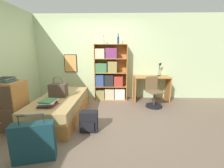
{
  "coord_description": "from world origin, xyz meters",
  "views": [
    {
      "loc": [
        0.5,
        -3.21,
        1.5
      ],
      "look_at": [
        0.41,
        0.19,
        0.75
      ],
      "focal_mm": 24.0,
      "sensor_mm": 36.0,
      "label": 1
    }
  ],
  "objects_px": {
    "desk": "(151,84)",
    "magazine_pile_on_dresser": "(5,80)",
    "desk_chair": "(153,97)",
    "handbag": "(58,90)",
    "dresser": "(9,106)",
    "bottle_green": "(103,41)",
    "suitcase": "(34,142)",
    "backpack": "(89,121)",
    "desk_lamp": "(160,66)",
    "bookcase": "(109,76)",
    "bottle_brown": "(118,40)",
    "bed": "(61,107)",
    "book_stack_on_bed": "(48,103)"
  },
  "relations": [
    {
      "from": "bookcase",
      "to": "bottle_brown",
      "type": "relative_size",
      "value": 5.73
    },
    {
      "from": "book_stack_on_bed",
      "to": "magazine_pile_on_dresser",
      "type": "height_order",
      "value": "magazine_pile_on_dresser"
    },
    {
      "from": "bed",
      "to": "handbag",
      "type": "height_order",
      "value": "handbag"
    },
    {
      "from": "dresser",
      "to": "magazine_pile_on_dresser",
      "type": "bearing_deg",
      "value": 134.43
    },
    {
      "from": "handbag",
      "to": "desk_lamp",
      "type": "relative_size",
      "value": 1.06
    },
    {
      "from": "bed",
      "to": "desk",
      "type": "relative_size",
      "value": 1.84
    },
    {
      "from": "suitcase",
      "to": "backpack",
      "type": "bearing_deg",
      "value": 52.27
    },
    {
      "from": "bed",
      "to": "bottle_brown",
      "type": "height_order",
      "value": "bottle_brown"
    },
    {
      "from": "backpack",
      "to": "desk_chair",
      "type": "bearing_deg",
      "value": 41.04
    },
    {
      "from": "dresser",
      "to": "bookcase",
      "type": "bearing_deg",
      "value": 45.87
    },
    {
      "from": "book_stack_on_bed",
      "to": "magazine_pile_on_dresser",
      "type": "xyz_separation_m",
      "value": [
        -0.79,
        0.03,
        0.44
      ]
    },
    {
      "from": "suitcase",
      "to": "dresser",
      "type": "bearing_deg",
      "value": 137.47
    },
    {
      "from": "desk_chair",
      "to": "handbag",
      "type": "bearing_deg",
      "value": -163.54
    },
    {
      "from": "bottle_green",
      "to": "desk",
      "type": "bearing_deg",
      "value": -3.69
    },
    {
      "from": "desk_chair",
      "to": "backpack",
      "type": "bearing_deg",
      "value": -138.96
    },
    {
      "from": "desk",
      "to": "magazine_pile_on_dresser",
      "type": "bearing_deg",
      "value": -150.24
    },
    {
      "from": "handbag",
      "to": "bottle_green",
      "type": "distance_m",
      "value": 1.98
    },
    {
      "from": "bottle_green",
      "to": "bottle_brown",
      "type": "xyz_separation_m",
      "value": [
        0.44,
        -0.05,
        0.02
      ]
    },
    {
      "from": "bookcase",
      "to": "bottle_brown",
      "type": "bearing_deg",
      "value": -9.02
    },
    {
      "from": "bed",
      "to": "bookcase",
      "type": "distance_m",
      "value": 1.78
    },
    {
      "from": "dresser",
      "to": "desk_lamp",
      "type": "distance_m",
      "value": 3.95
    },
    {
      "from": "handbag",
      "to": "desk",
      "type": "relative_size",
      "value": 0.44
    },
    {
      "from": "bed",
      "to": "bottle_green",
      "type": "height_order",
      "value": "bottle_green"
    },
    {
      "from": "bottle_green",
      "to": "backpack",
      "type": "xyz_separation_m",
      "value": [
        -0.13,
        -1.96,
        -1.6
      ]
    },
    {
      "from": "suitcase",
      "to": "backpack",
      "type": "height_order",
      "value": "suitcase"
    },
    {
      "from": "dresser",
      "to": "bookcase",
      "type": "xyz_separation_m",
      "value": [
        1.85,
        1.9,
        0.28
      ]
    },
    {
      "from": "dresser",
      "to": "bottle_brown",
      "type": "bearing_deg",
      "value": 41.26
    },
    {
      "from": "book_stack_on_bed",
      "to": "bed",
      "type": "bearing_deg",
      "value": 87.91
    },
    {
      "from": "dresser",
      "to": "bottle_brown",
      "type": "height_order",
      "value": "bottle_brown"
    },
    {
      "from": "dresser",
      "to": "desk_chair",
      "type": "distance_m",
      "value": 3.35
    },
    {
      "from": "bed",
      "to": "dresser",
      "type": "bearing_deg",
      "value": -144.84
    },
    {
      "from": "magazine_pile_on_dresser",
      "to": "bottle_brown",
      "type": "distance_m",
      "value": 2.94
    },
    {
      "from": "desk_lamp",
      "to": "backpack",
      "type": "xyz_separation_m",
      "value": [
        -1.85,
        -1.97,
        -0.86
      ]
    },
    {
      "from": "magazine_pile_on_dresser",
      "to": "bottle_green",
      "type": "relative_size",
      "value": 1.5
    },
    {
      "from": "suitcase",
      "to": "desk",
      "type": "bearing_deg",
      "value": 50.41
    },
    {
      "from": "magazine_pile_on_dresser",
      "to": "backpack",
      "type": "distance_m",
      "value": 1.75
    },
    {
      "from": "bottle_brown",
      "to": "desk_lamp",
      "type": "bearing_deg",
      "value": 2.41
    },
    {
      "from": "bed",
      "to": "bookcase",
      "type": "xyz_separation_m",
      "value": [
        1.05,
        1.34,
        0.51
      ]
    },
    {
      "from": "bookcase",
      "to": "desk",
      "type": "bearing_deg",
      "value": -4.06
    },
    {
      "from": "handbag",
      "to": "magazine_pile_on_dresser",
      "type": "xyz_separation_m",
      "value": [
        -0.76,
        -0.58,
        0.34
      ]
    },
    {
      "from": "bookcase",
      "to": "backpack",
      "type": "bearing_deg",
      "value": -98.54
    },
    {
      "from": "magazine_pile_on_dresser",
      "to": "bottle_brown",
      "type": "height_order",
      "value": "bottle_brown"
    },
    {
      "from": "magazine_pile_on_dresser",
      "to": "bookcase",
      "type": "xyz_separation_m",
      "value": [
        1.86,
        1.89,
        -0.23
      ]
    },
    {
      "from": "book_stack_on_bed",
      "to": "bottle_brown",
      "type": "bearing_deg",
      "value": 54.39
    },
    {
      "from": "bed",
      "to": "desk_lamp",
      "type": "xyz_separation_m",
      "value": [
        2.6,
        1.35,
        0.81
      ]
    },
    {
      "from": "desk_lamp",
      "to": "magazine_pile_on_dresser",
      "type": "bearing_deg",
      "value": -150.84
    },
    {
      "from": "desk_chair",
      "to": "magazine_pile_on_dresser",
      "type": "bearing_deg",
      "value": -157.7
    },
    {
      "from": "bed",
      "to": "book_stack_on_bed",
      "type": "bearing_deg",
      "value": -92.09
    },
    {
      "from": "book_stack_on_bed",
      "to": "desk_lamp",
      "type": "distance_m",
      "value": 3.3
    },
    {
      "from": "bed",
      "to": "handbag",
      "type": "distance_m",
      "value": 0.4
    }
  ]
}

